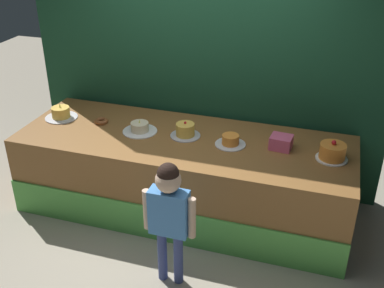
% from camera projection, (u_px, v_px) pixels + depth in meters
% --- Properties ---
extents(ground_plane, '(12.00, 12.00, 0.00)m').
position_uv_depth(ground_plane, '(165.00, 240.00, 4.47)').
color(ground_plane, '#ADA38E').
extents(stage_platform, '(3.31, 1.18, 0.82)m').
position_uv_depth(stage_platform, '(184.00, 174.00, 4.76)').
color(stage_platform, brown).
rests_on(stage_platform, ground_plane).
extents(curtain_backdrop, '(3.85, 0.08, 3.01)m').
position_uv_depth(curtain_backdrop, '(204.00, 51.00, 4.83)').
color(curtain_backdrop, '#19472D').
rests_on(curtain_backdrop, ground_plane).
extents(child_figure, '(0.44, 0.20, 1.15)m').
position_uv_depth(child_figure, '(169.00, 208.00, 3.67)').
color(child_figure, '#3F4C8C').
rests_on(child_figure, ground_plane).
extents(pink_box, '(0.21, 0.19, 0.13)m').
position_uv_depth(pink_box, '(281.00, 142.00, 4.37)').
color(pink_box, '#E45B85').
rests_on(pink_box, stage_platform).
extents(donut, '(0.15, 0.15, 0.04)m').
position_uv_depth(donut, '(101.00, 121.00, 4.88)').
color(donut, brown).
rests_on(donut, stage_platform).
extents(cake_far_left, '(0.34, 0.34, 0.17)m').
position_uv_depth(cake_far_left, '(61.00, 113.00, 4.98)').
color(cake_far_left, silver).
rests_on(cake_far_left, stage_platform).
extents(cake_left, '(0.35, 0.35, 0.14)m').
position_uv_depth(cake_left, '(140.00, 128.00, 4.69)').
color(cake_left, white).
rests_on(cake_left, stage_platform).
extents(cake_center, '(0.30, 0.30, 0.16)m').
position_uv_depth(cake_center, '(185.00, 131.00, 4.59)').
color(cake_center, silver).
rests_on(cake_center, stage_platform).
extents(cake_right, '(0.29, 0.29, 0.10)m').
position_uv_depth(cake_right, '(230.00, 141.00, 4.44)').
color(cake_right, silver).
rests_on(cake_right, stage_platform).
extents(cake_far_right, '(0.29, 0.29, 0.19)m').
position_uv_depth(cake_far_right, '(332.00, 152.00, 4.18)').
color(cake_far_right, white).
rests_on(cake_far_right, stage_platform).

